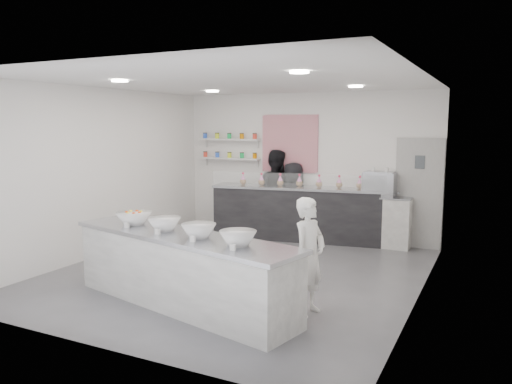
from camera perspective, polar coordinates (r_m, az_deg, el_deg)
floor at (r=8.05m, az=-2.09°, el=-9.26°), size 6.00×6.00×0.00m
ceiling at (r=7.73m, az=-2.20°, el=12.53°), size 6.00×6.00×0.00m
back_wall at (r=10.47m, az=5.67°, el=3.04°), size 5.50×0.00×5.50m
left_wall at (r=9.37m, az=-17.14°, el=2.17°), size 0.00×6.00×6.00m
right_wall at (r=6.89m, az=18.42°, el=0.22°), size 0.00×6.00×6.00m
back_door at (r=9.93m, az=18.10°, el=-0.18°), size 0.88×0.04×2.10m
pattern_panel at (r=10.55m, az=3.87°, el=5.54°), size 1.25×0.03×1.20m
jar_shelf_lower at (r=11.11m, az=-3.00°, el=3.85°), size 1.45×0.22×0.04m
jar_shelf_upper at (r=11.09m, az=-3.02°, el=6.02°), size 1.45×0.22×0.04m
preserve_jars at (r=11.08m, az=-3.06°, el=5.29°), size 1.45×0.10×0.56m
downlight_0 at (r=7.70m, az=-15.31°, el=12.14°), size 0.24×0.24×0.02m
downlight_1 at (r=6.23m, az=4.97°, el=13.47°), size 0.24×0.24×0.02m
downlight_2 at (r=9.80m, az=-5.02°, el=11.38°), size 0.24×0.24×0.02m
downlight_3 at (r=8.70m, az=11.32°, el=11.73°), size 0.24×0.24×0.02m
prep_counter at (r=6.62m, az=-8.47°, el=-8.82°), size 3.60×1.57×0.96m
back_bar at (r=10.22m, az=4.94°, el=-2.45°), size 3.61×1.23×1.10m
sneeze_guard at (r=9.82m, az=4.62°, el=1.27°), size 3.45×0.60×0.30m
espresso_ledge at (r=9.96m, az=13.53°, el=-3.24°), size 1.32×0.42×0.98m
espresso_machine at (r=9.84m, az=13.93°, el=0.86°), size 0.60×0.41×0.46m
cup_stacks at (r=9.90m, az=12.75°, el=0.51°), size 0.24×0.24×0.31m
prep_bowls at (r=6.48m, az=-8.57°, el=-4.02°), size 2.45×1.07×0.17m
label_cards at (r=6.00m, az=-10.46°, el=-5.51°), size 2.01×0.04×0.07m
cookie_bags at (r=10.12m, az=4.99°, el=1.33°), size 2.52×0.55×0.25m
woman_prep at (r=6.25m, az=6.08°, el=-7.32°), size 0.47×0.60×1.47m
staff_left at (r=10.64m, az=2.16°, el=-0.04°), size 0.96×0.79×1.82m
staff_right at (r=10.49m, az=4.26°, el=-0.87°), size 0.88×0.69×1.57m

